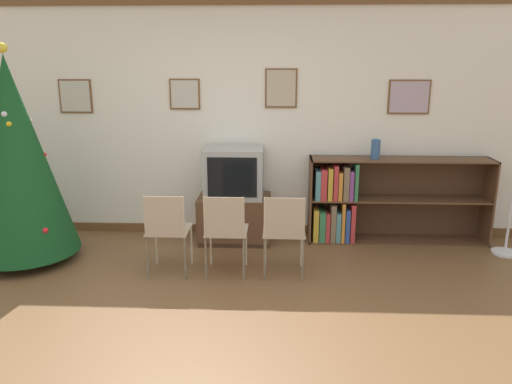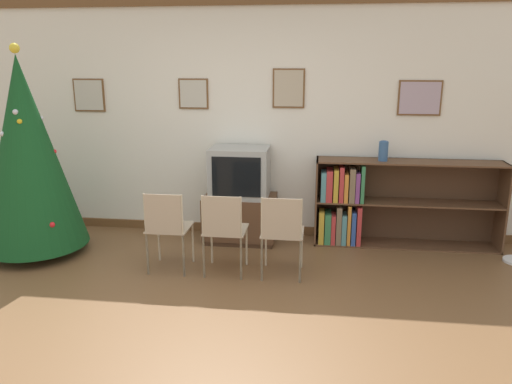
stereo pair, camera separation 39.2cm
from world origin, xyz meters
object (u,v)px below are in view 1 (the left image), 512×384
(television, at_px, (234,172))
(vase, at_px, (376,149))
(tv_console, at_px, (234,219))
(bookshelf, at_px, (367,201))
(folding_chair_right, at_px, (284,230))
(folding_chair_left, at_px, (167,229))
(christmas_tree, at_px, (16,157))
(folding_chair_center, at_px, (225,230))

(television, height_order, vase, vase)
(tv_console, distance_m, bookshelf, 1.52)
(folding_chair_right, bearing_deg, bookshelf, 47.90)
(folding_chair_left, height_order, bookshelf, bookshelf)
(television, xyz_separation_m, bookshelf, (1.51, 0.09, -0.34))
(folding_chair_left, bearing_deg, vase, 25.95)
(christmas_tree, bearing_deg, bookshelf, 11.46)
(folding_chair_right, distance_m, vase, 1.57)
(christmas_tree, height_order, vase, christmas_tree)
(christmas_tree, distance_m, television, 2.23)
(christmas_tree, height_order, folding_chair_left, christmas_tree)
(television, relative_size, vase, 2.97)
(tv_console, distance_m, folding_chair_center, 0.99)
(folding_chair_center, distance_m, folding_chair_right, 0.56)
(christmas_tree, distance_m, bookshelf, 3.75)
(tv_console, distance_m, folding_chair_right, 1.14)
(tv_console, bearing_deg, folding_chair_center, -90.00)
(folding_chair_center, xyz_separation_m, vase, (1.57, 1.03, 0.60))
(bookshelf, bearing_deg, christmas_tree, -168.54)
(folding_chair_center, bearing_deg, bookshelf, 34.91)
(television, height_order, folding_chair_left, television)
(folding_chair_left, bearing_deg, tv_console, 60.08)
(television, bearing_deg, bookshelf, 3.30)
(tv_console, xyz_separation_m, bookshelf, (1.51, 0.08, 0.20))
(folding_chair_right, bearing_deg, christmas_tree, 173.23)
(christmas_tree, relative_size, television, 3.38)
(tv_console, height_order, folding_chair_center, folding_chair_center)
(christmas_tree, distance_m, folding_chair_center, 2.23)
(folding_chair_center, bearing_deg, christmas_tree, 171.47)
(folding_chair_center, bearing_deg, folding_chair_left, 180.00)
(christmas_tree, distance_m, vase, 3.76)
(folding_chair_left, xyz_separation_m, folding_chair_center, (0.56, 0.00, 0.00))
(folding_chair_center, distance_m, bookshelf, 1.84)
(christmas_tree, bearing_deg, folding_chair_right, -6.77)
(folding_chair_left, xyz_separation_m, vase, (2.13, 1.03, 0.60))
(folding_chair_left, xyz_separation_m, bookshelf, (2.07, 1.05, -0.01))
(television, distance_m, folding_chair_center, 1.02)
(bookshelf, height_order, vase, vase)
(folding_chair_left, bearing_deg, folding_chair_right, 0.00)
(folding_chair_center, height_order, vase, vase)
(folding_chair_left, xyz_separation_m, folding_chair_right, (1.11, 0.00, 0.00))
(christmas_tree, relative_size, folding_chair_right, 2.67)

